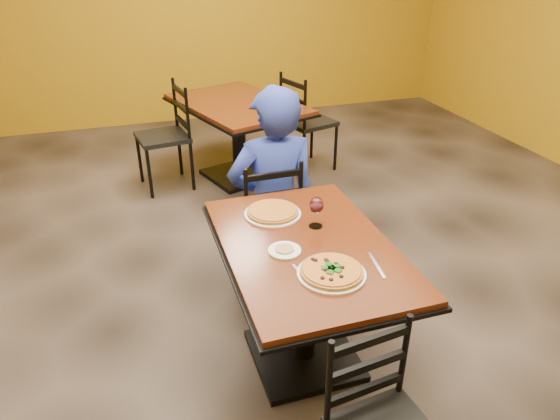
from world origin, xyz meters
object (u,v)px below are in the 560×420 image
object	(u,v)px
diner	(273,179)
table_second	(238,122)
wine_glass	(316,211)
chair_main_far	(266,215)
chair_second_right	(309,122)
plate_main	(331,274)
pizza_main	(332,271)
chair_second_left	(163,138)
side_plate	(285,250)
table_main	(306,276)
plate_far	(273,214)
pizza_far	(273,211)

from	to	relation	value
diner	table_second	bearing A→B (deg)	-91.80
diner	wine_glass	xyz separation A→B (m)	(-0.03, -0.86, 0.20)
chair_main_far	diner	distance (m)	0.25
chair_second_right	plate_main	distance (m)	2.96
plate_main	pizza_main	distance (m)	0.02
plate_main	wine_glass	size ratio (longest dim) A/B	1.72
diner	pizza_main	bearing A→B (deg)	87.17
chair_second_left	diner	bearing A→B (deg)	12.79
side_plate	pizza_main	bearing A→B (deg)	-60.27
chair_second_left	chair_second_right	xyz separation A→B (m)	(1.42, 0.00, 0.00)
table_main	wine_glass	distance (m)	0.34
chair_main_far	chair_second_left	xyz separation A→B (m)	(-0.51, 1.62, 0.04)
diner	plate_far	bearing A→B (deg)	75.28
side_plate	chair_second_right	bearing A→B (deg)	66.90
plate_main	table_main	bearing A→B (deg)	92.62
table_second	chair_main_far	bearing A→B (deg)	-97.16
pizza_main	diner	bearing A→B (deg)	84.58
table_second	chair_second_left	distance (m)	0.71
chair_second_right	wine_glass	distance (m)	2.55
plate_main	side_plate	distance (m)	0.28
plate_far	side_plate	bearing A→B (deg)	-98.23
chair_second_left	plate_far	size ratio (longest dim) A/B	3.10
table_second	pizza_far	world-z (taller)	pizza_far
chair_second_right	plate_far	size ratio (longest dim) A/B	3.12
chair_second_right	pizza_far	distance (m)	2.43
table_second	pizza_main	world-z (taller)	pizza_main
pizza_main	plate_far	distance (m)	0.62
chair_main_far	plate_far	xyz separation A→B (m)	(-0.12, -0.55, 0.32)
chair_second_right	pizza_main	distance (m)	2.97
wine_glass	table_second	bearing A→B (deg)	86.42
diner	side_plate	distance (m)	1.08
table_main	chair_second_left	world-z (taller)	chair_second_left
diner	plate_far	size ratio (longest dim) A/B	4.15
pizza_main	plate_far	xyz separation A→B (m)	(-0.09, 0.62, -0.02)
table_main	chair_main_far	distance (m)	0.90
chair_second_left	plate_far	bearing A→B (deg)	1.38
diner	wine_glass	world-z (taller)	diner
diner	chair_main_far	bearing A→B (deg)	54.69
chair_second_left	wine_glass	size ratio (longest dim) A/B	5.34
diner	pizza_far	bearing A→B (deg)	75.28
plate_far	wine_glass	distance (m)	0.27
chair_second_right	pizza_far	size ratio (longest dim) A/B	3.45
plate_main	chair_main_far	bearing A→B (deg)	88.35
pizza_main	side_plate	size ratio (longest dim) A/B	1.77
pizza_main	plate_far	bearing A→B (deg)	97.97
chair_main_far	pizza_far	size ratio (longest dim) A/B	3.11
wine_glass	pizza_main	bearing A→B (deg)	-101.91
wine_glass	chair_second_left	bearing A→B (deg)	103.34
table_main	plate_far	bearing A→B (deg)	102.21
chair_second_left	wine_glass	xyz separation A→B (m)	(0.56, -2.37, 0.36)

